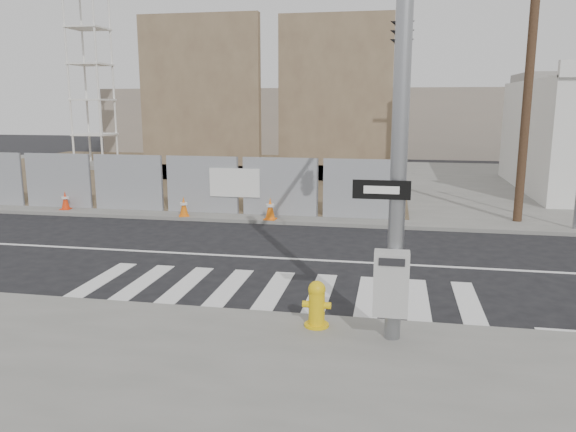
% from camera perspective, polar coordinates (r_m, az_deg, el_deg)
% --- Properties ---
extents(ground, '(100.00, 100.00, 0.00)m').
position_cam_1_polar(ground, '(14.47, 0.66, -4.40)').
color(ground, black).
rests_on(ground, ground).
extents(sidewalk_far, '(50.00, 20.00, 0.12)m').
position_cam_1_polar(sidewalk_far, '(28.08, 5.66, 3.42)').
color(sidewalk_far, slate).
rests_on(sidewalk_far, ground).
extents(signal_pole, '(0.96, 5.87, 7.00)m').
position_cam_1_polar(signal_pole, '(11.69, 11.44, 15.30)').
color(signal_pole, gray).
rests_on(signal_pole, sidewalk_near).
extents(chain_link_fence, '(24.60, 0.04, 2.00)m').
position_cam_1_polar(chain_link_fence, '(22.63, -22.74, 3.36)').
color(chain_link_fence, gray).
rests_on(chain_link_fence, sidewalk_far).
extents(concrete_wall_left, '(6.00, 1.30, 8.00)m').
position_cam_1_polar(concrete_wall_left, '(28.40, -8.81, 10.15)').
color(concrete_wall_left, brown).
rests_on(concrete_wall_left, sidewalk_far).
extents(concrete_wall_right, '(5.50, 1.30, 8.00)m').
position_cam_1_polar(concrete_wall_right, '(27.95, 4.77, 10.22)').
color(concrete_wall_right, brown).
rests_on(concrete_wall_right, sidewalk_far).
extents(crane_tower, '(2.60, 2.60, 18.15)m').
position_cam_1_polar(crane_tower, '(35.67, -19.78, 18.97)').
color(crane_tower, slate).
rests_on(crane_tower, sidewalk_far).
extents(utility_pole_right, '(1.60, 0.28, 10.00)m').
position_cam_1_polar(utility_pole_right, '(19.67, 23.39, 14.19)').
color(utility_pole_right, '#473021').
rests_on(utility_pole_right, sidewalk_far).
extents(fire_hydrant, '(0.50, 0.43, 0.82)m').
position_cam_1_polar(fire_hydrant, '(9.85, 2.94, -8.92)').
color(fire_hydrant, '#E4B90C').
rests_on(fire_hydrant, sidewalk_near).
extents(traffic_cone_b, '(0.38, 0.38, 0.67)m').
position_cam_1_polar(traffic_cone_b, '(22.05, -21.68, 1.48)').
color(traffic_cone_b, red).
rests_on(traffic_cone_b, sidewalk_far).
extents(traffic_cone_c, '(0.46, 0.46, 0.68)m').
position_cam_1_polar(traffic_cone_c, '(19.57, -10.54, 0.94)').
color(traffic_cone_c, orange).
rests_on(traffic_cone_c, sidewalk_far).
extents(traffic_cone_d, '(0.41, 0.41, 0.74)m').
position_cam_1_polar(traffic_cone_d, '(18.69, -1.82, 0.74)').
color(traffic_cone_d, orange).
rests_on(traffic_cone_d, sidewalk_far).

